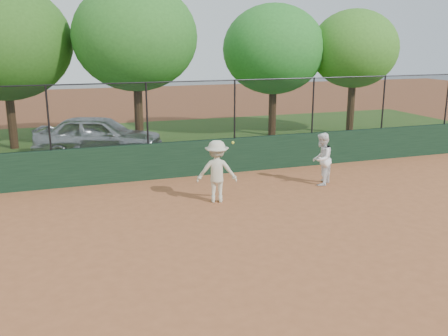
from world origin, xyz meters
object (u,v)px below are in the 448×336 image
object	(u,v)px
tree_3	(274,49)
parked_car	(99,136)
player_main	(217,171)
tree_2	(135,37)
player_second	(322,159)
tree_4	(354,49)
tree_1	(3,42)

from	to	relation	value
tree_3	parked_car	bearing A→B (deg)	-166.24
parked_car	tree_3	distance (m)	9.16
player_main	tree_2	xyz separation A→B (m)	(-0.78, 8.20, 3.71)
player_second	tree_2	xyz separation A→B (m)	(-4.45, 7.65, 3.76)
player_main	tree_4	xyz separation A→B (m)	(9.48, 7.92, 3.18)
player_second	tree_4	bearing A→B (deg)	-172.35
tree_2	tree_3	xyz separation A→B (m)	(6.52, 0.63, -0.54)
parked_car	tree_1	size ratio (longest dim) A/B	0.73
tree_2	tree_1	bearing A→B (deg)	163.56
player_second	player_main	bearing A→B (deg)	-35.50
tree_3	tree_4	bearing A→B (deg)	-13.78
tree_1	tree_4	bearing A→B (deg)	-6.65
parked_car	tree_4	bearing A→B (deg)	-65.46
parked_car	player_main	bearing A→B (deg)	-139.87
parked_car	player_second	size ratio (longest dim) A/B	2.93
parked_car	player_main	xyz separation A→B (m)	(2.60, -6.80, 0.05)
player_main	tree_4	bearing A→B (deg)	39.88
tree_4	parked_car	bearing A→B (deg)	-174.69
player_main	tree_3	size ratio (longest dim) A/B	0.29
tree_1	tree_2	bearing A→B (deg)	-16.44
player_main	tree_3	world-z (taller)	tree_3
player_second	player_main	distance (m)	3.71
player_second	tree_1	size ratio (longest dim) A/B	0.25
player_main	tree_3	bearing A→B (deg)	57.03
parked_car	player_main	size ratio (longest dim) A/B	2.73
player_main	player_second	bearing A→B (deg)	8.58
parked_car	tree_3	xyz separation A→B (m)	(8.33, 2.04, 3.22)
parked_car	tree_3	bearing A→B (deg)	-57.01
tree_2	tree_4	xyz separation A→B (m)	(10.26, -0.28, -0.52)
tree_2	player_second	bearing A→B (deg)	-59.81
tree_4	tree_2	bearing A→B (deg)	178.42
tree_3	tree_4	xyz separation A→B (m)	(3.75, -0.92, 0.01)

